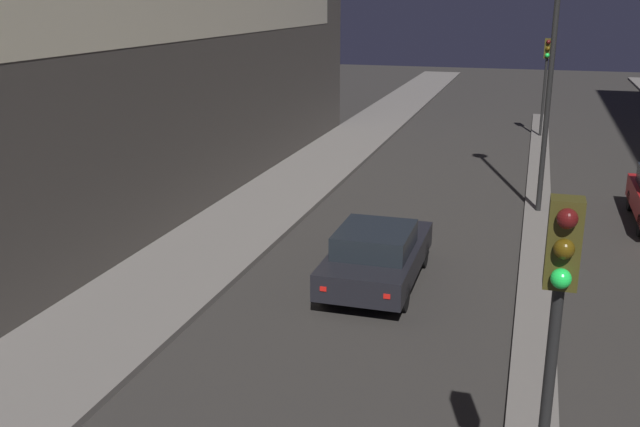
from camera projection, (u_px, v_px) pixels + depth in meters
median_strip at (538, 203)px, 23.00m from camera, size 0.81×37.32×0.10m
traffic_light_near at (556, 315)px, 7.07m from camera, size 0.32×0.42×4.51m
traffic_light_mid at (546, 65)px, 32.93m from camera, size 0.32×0.42×4.51m
car_left_lane at (377, 254)px, 16.45m from camera, size 1.91×4.39×1.44m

